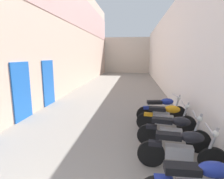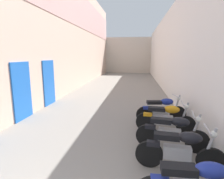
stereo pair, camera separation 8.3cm
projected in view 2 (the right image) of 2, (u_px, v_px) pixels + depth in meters
The scene contains 8 objects.
ground_plane at pixel (117, 94), 11.73m from camera, with size 41.35×41.35×0.00m, color gray.
building_left at pixel (75, 32), 13.31m from camera, with size 0.45×25.35×8.08m.
building_right at pixel (167, 53), 12.77m from camera, with size 0.45×25.35×5.21m.
building_far_end at pixel (128, 55), 26.56m from camera, with size 9.22×2.00×4.92m, color beige.
motorcycle_third at pixel (180, 149), 3.84m from camera, with size 1.85×0.58×1.04m.
motorcycle_fourth at pixel (172, 131), 4.75m from camera, with size 1.84×0.58×1.04m.
motorcycle_fifth at pixel (166, 118), 5.81m from camera, with size 1.85×0.58×1.04m.
motorcycle_sixth at pixel (162, 109), 6.71m from camera, with size 1.84×0.58×1.04m.
Camera 2 is at (1.22, -0.74, 2.44)m, focal length 29.44 mm.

